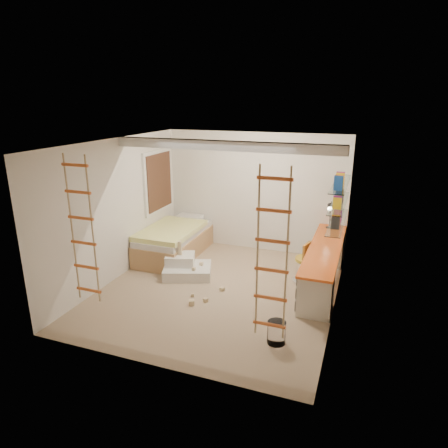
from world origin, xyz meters
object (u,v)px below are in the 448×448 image
at_px(desk, 324,264).
at_px(swivel_chair, 306,268).
at_px(bed, 174,241).
at_px(play_platform, 185,267).

distance_m(desk, swivel_chair, 0.34).
distance_m(desk, bed, 3.22).
bearing_deg(bed, desk, -6.49).
xyz_separation_m(desk, play_platform, (-2.54, -0.48, -0.25)).
height_order(swivel_chair, play_platform, swivel_chair).
xyz_separation_m(bed, play_platform, (0.66, -0.84, -0.18)).
relative_size(swivel_chair, play_platform, 0.73).
distance_m(bed, play_platform, 1.08).
xyz_separation_m(swivel_chair, play_platform, (-2.22, -0.48, -0.13)).
height_order(bed, swivel_chair, swivel_chair).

